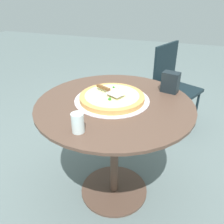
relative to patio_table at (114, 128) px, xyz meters
The scene contains 7 objects.
ground_plane 0.57m from the patio_table, ahead, with size 10.00×10.00×0.00m, color slate.
patio_table is the anchor object (origin of this frame).
pizza_on_tray 0.20m from the patio_table, 130.27° to the left, with size 0.47×0.47×0.05m.
pizza_server 0.25m from the patio_table, 139.54° to the left, with size 0.21×0.14×0.02m.
drinking_cup 0.44m from the patio_table, 102.83° to the right, with size 0.06×0.06×0.10m, color silver.
napkin_dispenser 0.48m from the patio_table, 41.57° to the left, with size 0.11×0.07×0.14m, color black.
patio_chair_far 1.10m from the patio_table, 75.06° to the left, with size 0.50×0.50×0.88m.
Camera 1 is at (0.38, -1.27, 1.44)m, focal length 38.69 mm.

